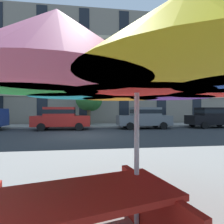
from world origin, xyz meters
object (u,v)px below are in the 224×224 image
Objects in this scene: sedan_black at (212,117)px; street_tree_middle at (90,98)px; sedan_gray at (144,117)px; picnic_table at (80,223)px; patio_umbrella at (137,71)px; sedan_red at (61,118)px.

sedan_black is 11.24m from street_tree_middle.
sedan_black is (6.20, 0.00, 0.00)m from sedan_gray.
sedan_gray is 13.96m from picnic_table.
street_tree_middle reaches higher than sedan_gray.
street_tree_middle is at bearing 147.00° from sedan_gray.
sedan_gray is 1.24× the size of patio_umbrella.
street_tree_middle is 16.18m from picnic_table.
sedan_black is 1.08× the size of street_tree_middle.
sedan_red is 13.01m from patio_umbrella.
street_tree_middle is 15.65m from patio_umbrella.
sedan_gray is at bearing -33.00° from street_tree_middle.
sedan_red is 4.09m from street_tree_middle.
street_tree_middle is (2.25, 2.93, 1.74)m from sedan_red.
picnic_table is at bearing -110.11° from sedan_gray.
street_tree_middle is at bearing 89.01° from picnic_table.
patio_umbrella is (-10.35, -12.70, 1.03)m from sedan_black.
sedan_black is 2.08× the size of picnic_table.
sedan_gray is at bearing 180.00° from sedan_black.
sedan_black is at bearing -15.31° from street_tree_middle.
sedan_black is 17.10m from picnic_table.
street_tree_middle is 1.94× the size of picnic_table.
sedan_red is 12.97m from sedan_black.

